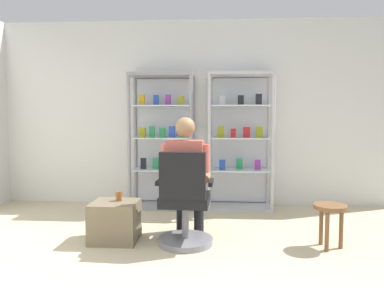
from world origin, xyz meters
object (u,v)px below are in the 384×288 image
object	(u,v)px
storage_crate	(115,221)
seated_shopkeeper	(187,173)
tea_glass	(119,196)
display_cabinet_left	(163,140)
display_cabinet_right	(240,140)
wooden_stool	(330,214)
office_chair	(185,207)

from	to	relation	value
storage_crate	seated_shopkeeper	bearing A→B (deg)	4.90
seated_shopkeeper	tea_glass	size ratio (longest dim) A/B	12.76
display_cabinet_left	display_cabinet_right	world-z (taller)	same
seated_shopkeeper	storage_crate	bearing A→B (deg)	-175.10
wooden_stool	storage_crate	bearing A→B (deg)	178.06
office_chair	seated_shopkeeper	world-z (taller)	seated_shopkeeper
office_chair	storage_crate	xyz separation A→B (m)	(-0.74, 0.10, -0.19)
display_cabinet_right	tea_glass	bearing A→B (deg)	-133.53
display_cabinet_left	seated_shopkeeper	distance (m)	1.51
display_cabinet_right	display_cabinet_left	bearing A→B (deg)	-179.95
office_chair	storage_crate	distance (m)	0.77
storage_crate	wooden_stool	size ratio (longest dim) A/B	1.09
tea_glass	wooden_stool	distance (m)	2.14
display_cabinet_left	seated_shopkeeper	xyz separation A→B (m)	(0.46, -1.42, -0.25)
office_chair	tea_glass	size ratio (longest dim) A/B	9.49
display_cabinet_right	seated_shopkeeper	size ratio (longest dim) A/B	1.47
display_cabinet_left	storage_crate	bearing A→B (deg)	-100.97
display_cabinet_left	storage_crate	distance (m)	1.69
wooden_stool	display_cabinet_left	bearing A→B (deg)	140.46
office_chair	storage_crate	world-z (taller)	office_chair
display_cabinet_left	office_chair	bearing A→B (deg)	-74.07
display_cabinet_right	wooden_stool	xyz separation A→B (m)	(0.78, -1.55, -0.62)
display_cabinet_left	display_cabinet_right	bearing A→B (deg)	0.05
seated_shopkeeper	storage_crate	world-z (taller)	seated_shopkeeper
seated_shopkeeper	tea_glass	world-z (taller)	seated_shopkeeper
wooden_stool	seated_shopkeeper	bearing A→B (deg)	174.49
tea_glass	storage_crate	bearing A→B (deg)	-120.51
storage_crate	tea_glass	size ratio (longest dim) A/B	4.69
office_chair	tea_glass	bearing A→B (deg)	167.87
seated_shopkeeper	tea_glass	bearing A→B (deg)	-179.08
office_chair	storage_crate	size ratio (longest dim) A/B	2.02
display_cabinet_left	seated_shopkeeper	world-z (taller)	display_cabinet_left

